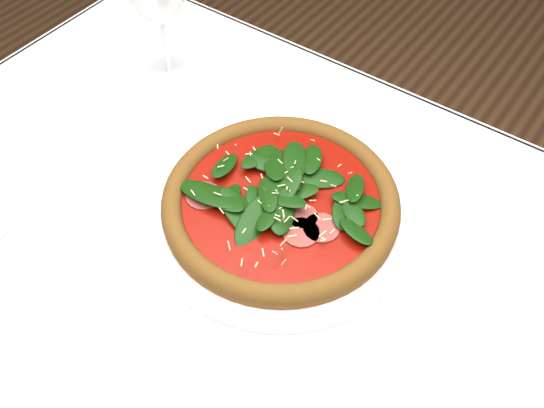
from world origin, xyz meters
The scene contains 3 objects.
dining_table centered at (0.00, 0.00, 0.65)m, with size 1.21×0.81×0.75m.
plate centered at (-0.05, 0.09, 0.76)m, with size 0.35×0.35×0.02m.
pizza centered at (-0.05, 0.09, 0.78)m, with size 0.33×0.33×0.04m.
Camera 1 is at (0.23, -0.32, 1.37)m, focal length 40.00 mm.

